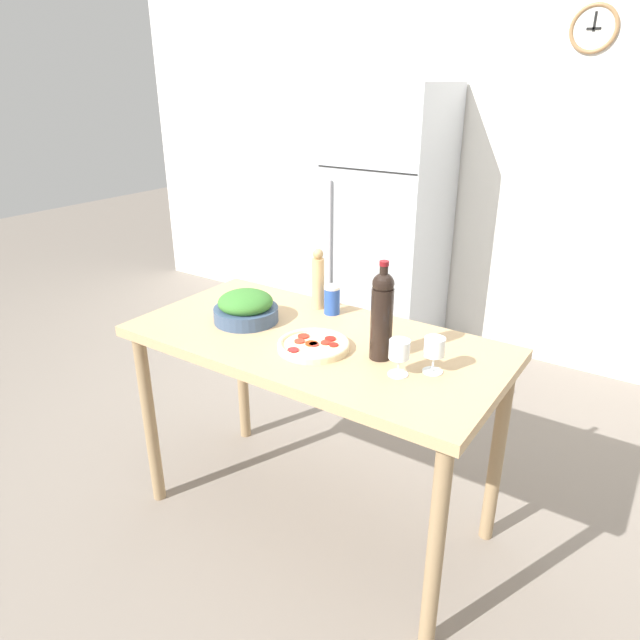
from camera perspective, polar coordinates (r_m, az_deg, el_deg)
ground_plane at (r=2.71m, az=-0.46°, el=-18.93°), size 14.00×14.00×0.00m
wall_back at (r=4.03m, az=17.82°, el=14.70°), size 6.40×0.08×2.60m
refrigerator at (r=3.98m, az=6.75°, el=9.60°), size 0.71×0.68×1.79m
prep_counter at (r=2.26m, az=-0.52°, el=-4.12°), size 1.47×0.73×0.88m
wine_bottle at (r=2.00m, az=6.21°, el=0.62°), size 0.08×0.08×0.36m
wine_glass_near at (r=1.92m, az=7.93°, el=-3.15°), size 0.07×0.07×0.13m
wine_glass_far at (r=1.96m, az=11.37°, el=-2.83°), size 0.07×0.07×0.13m
pepper_mill at (r=2.46m, az=-0.19°, el=4.04°), size 0.05×0.05×0.27m
salad_bowl at (r=2.37m, az=-7.43°, el=1.23°), size 0.27×0.27×0.13m
homemade_pizza at (r=2.12m, az=-0.65°, el=-2.52°), size 0.27×0.27×0.03m
salt_canister at (r=2.42m, az=1.20°, el=2.04°), size 0.07×0.07×0.12m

